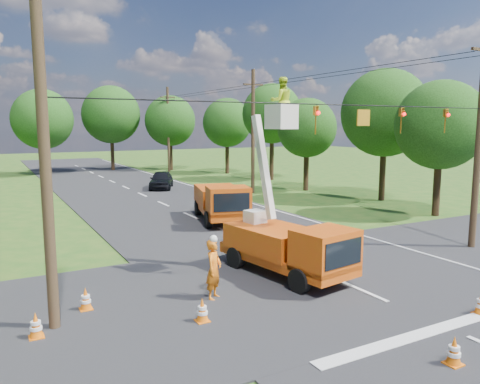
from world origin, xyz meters
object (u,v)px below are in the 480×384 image
traffic_cone_5 (36,326)px  pole_left (45,167)px  tree_right_c (307,128)px  tree_far_a (43,119)px  tree_far_b (111,115)px  tree_far_c (170,121)px  tree_right_a (441,125)px  bucket_truck (288,234)px  tree_right_b (385,113)px  tree_right_d (272,114)px  traffic_cone_3 (202,310)px  pole_right_mid (253,131)px  pole_right_far (168,129)px  pole_right_near (479,136)px  ground_worker (214,270)px  traffic_cone_0 (454,351)px  tree_right_e (227,123)px  second_truck (221,201)px  distant_car (161,180)px  traffic_cone_2 (257,217)px  traffic_cone_4 (86,299)px  traffic_cone_6 (225,203)px

traffic_cone_5 → pole_left: bearing=41.2°
tree_right_c → tree_far_a: (-18.20, 24.00, 0.88)m
tree_far_b → tree_far_c: (6.50, -3.00, -0.75)m
tree_right_a → bucket_truck: bearing=-160.2°
tree_right_b → tree_right_d: 15.00m
tree_right_b → tree_right_d: size_ratio=1.00×
tree_far_c → tree_right_d: bearing=-70.5°
traffic_cone_3 → pole_right_mid: pole_right_mid is taller
bucket_truck → pole_left: 8.78m
tree_right_a → pole_right_far: bearing=98.4°
tree_far_a → pole_right_near: bearing=-72.6°
bucket_truck → tree_right_d: 31.23m
ground_worker → tree_far_a: bearing=48.5°
traffic_cone_0 → tree_right_d: tree_right_d is taller
traffic_cone_5 → tree_right_e: 43.05m
pole_right_far → tree_right_e: pole_right_far is taller
ground_worker → tree_right_b: 23.74m
second_truck → ground_worker: (-5.68, -10.90, -0.21)m
tree_right_e → tree_far_c: (-4.30, 7.00, 0.25)m
distant_car → traffic_cone_3: 28.86m
tree_right_c → tree_right_e: size_ratio=0.91×
pole_right_near → tree_far_c: size_ratio=1.09×
ground_worker → tree_far_c: size_ratio=0.21×
traffic_cone_2 → tree_far_a: tree_far_a is taller
traffic_cone_2 → traffic_cone_4: same height
bucket_truck → pole_right_far: bearing=67.1°
bucket_truck → pole_left: pole_left is taller
tree_right_a → tree_right_c: bearing=91.3°
pole_right_near → tree_right_a: size_ratio=1.21×
pole_right_far → tree_right_d: pole_right_far is taller
tree_right_d → tree_right_c: bearing=-101.3°
traffic_cone_0 → tree_far_a: (-3.42, 49.65, 5.83)m
distant_car → pole_right_far: bearing=92.3°
tree_right_a → traffic_cone_6: bearing=140.6°
pole_right_near → pole_right_far: 40.00m
distant_car → tree_right_e: (11.15, 9.00, 5.03)m
traffic_cone_5 → tree_far_c: (19.51, 42.45, 5.70)m
pole_right_mid → tree_far_a: (-13.50, 23.00, 1.08)m
tree_far_a → second_truck: bearing=-79.4°
second_truck → tree_right_b: tree_right_b is taller
traffic_cone_2 → tree_right_b: (12.45, 2.71, 6.08)m
tree_right_e → bucket_truck: bearing=-113.7°
traffic_cone_4 → pole_right_near: 17.67m
distant_car → traffic_cone_2: bearing=-65.4°
traffic_cone_2 → traffic_cone_6: bearing=83.8°
tree_right_d → pole_right_near: bearing=-103.1°
traffic_cone_2 → traffic_cone_5: 15.89m
traffic_cone_3 → tree_right_e: size_ratio=0.08×
pole_right_near → pole_right_mid: 20.00m
ground_worker → traffic_cone_3: size_ratio=2.77×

